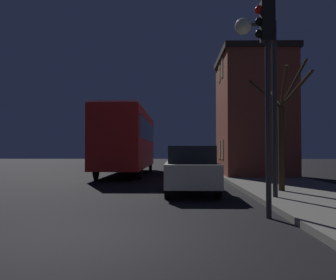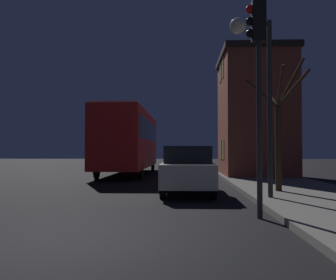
% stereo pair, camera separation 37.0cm
% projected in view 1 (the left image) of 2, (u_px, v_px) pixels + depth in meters
% --- Properties ---
extents(ground_plane, '(120.00, 120.00, 0.00)m').
position_uv_depth(ground_plane, '(91.00, 241.00, 6.13)').
color(ground_plane, black).
extents(brick_building, '(3.87, 5.63, 6.80)m').
position_uv_depth(brick_building, '(253.00, 114.00, 21.24)').
color(brick_building, brown).
rests_on(brick_building, sidewalk).
extents(streetlamp, '(1.21, 0.48, 5.20)m').
position_uv_depth(streetlamp, '(258.00, 64.00, 10.86)').
color(streetlamp, '#28282B').
rests_on(streetlamp, sidewalk).
extents(traffic_light, '(0.43, 0.24, 4.79)m').
position_uv_depth(traffic_light, '(266.00, 63.00, 8.27)').
color(traffic_light, '#28282B').
rests_on(traffic_light, ground).
extents(bare_tree, '(1.74, 2.13, 4.37)m').
position_uv_depth(bare_tree, '(283.00, 128.00, 12.47)').
color(bare_tree, '#382819').
rests_on(bare_tree, sidewalk).
extents(bus, '(2.51, 11.66, 3.87)m').
position_uv_depth(bus, '(128.00, 138.00, 23.20)').
color(bus, red).
rests_on(bus, ground).
extents(car_near_lane, '(1.73, 4.35, 1.63)m').
position_uv_depth(car_near_lane, '(191.00, 169.00, 12.87)').
color(car_near_lane, beige).
rests_on(car_near_lane, ground).
extents(car_mid_lane, '(1.87, 4.23, 1.54)m').
position_uv_depth(car_mid_lane, '(185.00, 162.00, 23.05)').
color(car_mid_lane, black).
rests_on(car_mid_lane, ground).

